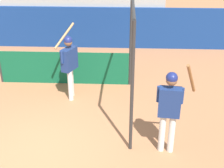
# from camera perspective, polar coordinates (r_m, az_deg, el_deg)

# --- Properties ---
(ground_plane) EXTENTS (60.00, 60.00, 0.00)m
(ground_plane) POSITION_cam_1_polar(r_m,az_deg,el_deg) (6.81, -13.59, -12.13)
(ground_plane) COLOR #9E6642
(outfield_wall) EXTENTS (24.00, 0.12, 1.58)m
(outfield_wall) POSITION_cam_1_polar(r_m,az_deg,el_deg) (12.32, -5.97, 10.23)
(outfield_wall) COLOR navy
(outfield_wall) RESTS_ON ground
(bleacher_section) EXTENTS (6.50, 2.40, 2.86)m
(bleacher_section) POSITION_cam_1_polar(r_m,az_deg,el_deg) (13.38, -5.32, 14.36)
(bleacher_section) COLOR #9E9E99
(bleacher_section) RESTS_ON ground
(batting_cage) EXTENTS (3.95, 3.16, 2.78)m
(batting_cage) POSITION_cam_1_polar(r_m,az_deg,el_deg) (8.58, -9.69, 5.45)
(batting_cage) COLOR #282828
(batting_cage) RESTS_ON ground
(player_batter) EXTENTS (0.61, 1.00, 1.93)m
(player_batter) POSITION_cam_1_polar(r_m,az_deg,el_deg) (8.27, -7.82, 4.13)
(player_batter) COLOR silver
(player_batter) RESTS_ON ground
(player_waiting) EXTENTS (0.77, 0.49, 2.06)m
(player_waiting) POSITION_cam_1_polar(r_m,az_deg,el_deg) (6.19, 10.53, -3.88)
(player_waiting) COLOR silver
(player_waiting) RESTS_ON ground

